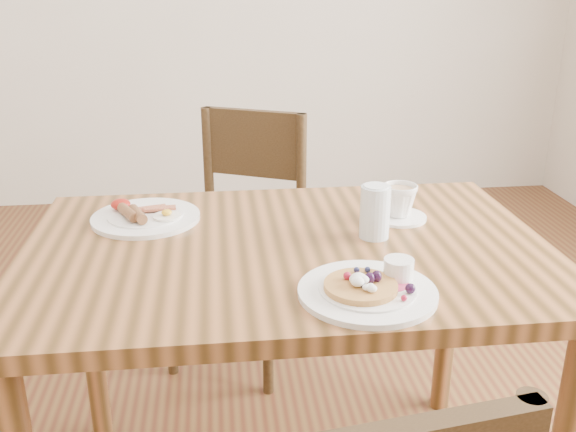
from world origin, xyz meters
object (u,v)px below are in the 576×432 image
Objects in this scene: chair_far at (242,226)px; water_glass at (375,212)px; pancake_plate at (370,288)px; breakfast_plate at (144,216)px; teacup_saucer at (399,203)px; dining_table at (288,283)px.

water_glass is at bearing 135.69° from chair_far.
chair_far is 1.08m from pancake_plate.
pancake_plate is 0.65m from breakfast_plate.
pancake_plate reaches higher than breakfast_plate.
chair_far is 0.79m from teacup_saucer.
breakfast_plate is (-0.47, 0.45, -0.00)m from pancake_plate.
pancake_plate is at bearing -113.30° from teacup_saucer.
dining_table is at bearing -173.79° from water_glass.
dining_table is 0.26m from water_glass.
water_glass reaches higher than dining_table.
pancake_plate is 1.00× the size of breakfast_plate.
dining_table is 0.35m from teacup_saucer.
water_glass is (-0.09, -0.11, 0.02)m from teacup_saucer.
water_glass is (0.08, 0.28, 0.05)m from pancake_plate.
teacup_saucer is 1.12× the size of water_glass.
chair_far is 3.26× the size of breakfast_plate.
pancake_plate is at bearing -105.37° from water_glass.
chair_far is at bearing 110.70° from water_glass.
water_glass is (0.21, 0.02, 0.16)m from dining_table.
chair_far is 3.26× the size of pancake_plate.
breakfast_plate is at bearing 136.13° from pancake_plate.
breakfast_plate is at bearing 162.51° from water_glass.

